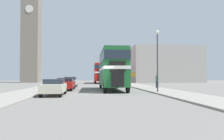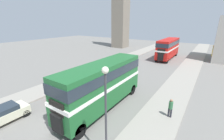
% 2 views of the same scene
% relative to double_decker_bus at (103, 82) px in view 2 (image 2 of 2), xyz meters
% --- Properties ---
extents(ground_plane, '(120.00, 120.00, 0.00)m').
position_rel_double_decker_bus_xyz_m(ground_plane, '(-1.63, -4.34, -2.65)').
color(ground_plane, slate).
extents(sidewalk_left, '(3.50, 120.00, 0.12)m').
position_rel_double_decker_bus_xyz_m(sidewalk_left, '(-8.38, -4.34, -2.59)').
color(sidewalk_left, gray).
rests_on(sidewalk_left, ground_plane).
extents(double_decker_bus, '(2.51, 10.52, 4.44)m').
position_rel_double_decker_bus_xyz_m(double_decker_bus, '(0.00, 0.00, 0.00)').
color(double_decker_bus, '#1E602D').
rests_on(double_decker_bus, ground_plane).
extents(bus_distant, '(2.55, 10.48, 4.36)m').
position_rel_double_decker_bus_xyz_m(bus_distant, '(-0.30, 24.42, -0.05)').
color(bus_distant, red).
rests_on(bus_distant, ground_plane).
extents(car_parked_near, '(1.66, 3.95, 1.36)m').
position_rel_double_decker_bus_xyz_m(car_parked_near, '(-5.46, -6.56, -1.93)').
color(car_parked_near, beige).
rests_on(car_parked_near, ground_plane).
extents(car_parked_mid, '(1.82, 4.69, 1.39)m').
position_rel_double_decker_bus_xyz_m(car_parked_mid, '(-5.29, 0.48, -1.91)').
color(car_parked_mid, red).
rests_on(car_parked_mid, ground_plane).
extents(car_parked_far, '(1.84, 4.46, 1.49)m').
position_rel_double_decker_bus_xyz_m(car_parked_far, '(-5.41, 7.83, -1.87)').
color(car_parked_far, silver).
rests_on(car_parked_far, ground_plane).
extents(pedestrian_walking, '(0.35, 0.35, 1.71)m').
position_rel_double_decker_bus_xyz_m(pedestrian_walking, '(5.88, 1.81, -1.56)').
color(pedestrian_walking, '#282833').
rests_on(pedestrian_walking, sidewalk_right).
extents(street_lamp, '(0.36, 0.36, 5.86)m').
position_rel_double_decker_bus_xyz_m(street_lamp, '(3.87, -4.74, 1.31)').
color(street_lamp, '#38383D').
rests_on(street_lamp, sidewalk_right).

